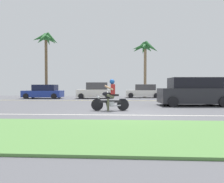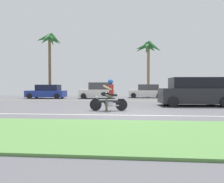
# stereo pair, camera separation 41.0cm
# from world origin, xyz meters

# --- Properties ---
(ground) EXTENTS (56.00, 30.00, 0.04)m
(ground) POSITION_xyz_m (0.00, 3.00, -0.02)
(ground) COLOR #545459
(grass_median) EXTENTS (56.00, 3.80, 0.06)m
(grass_median) POSITION_xyz_m (0.00, -4.10, 0.03)
(grass_median) COLOR #548442
(grass_median) RESTS_ON ground
(lane_line_near) EXTENTS (50.40, 0.12, 0.01)m
(lane_line_near) POSITION_xyz_m (0.00, -0.55, 0.00)
(lane_line_near) COLOR silver
(lane_line_near) RESTS_ON ground
(lane_line_far) EXTENTS (50.40, 0.12, 0.01)m
(lane_line_far) POSITION_xyz_m (0.00, 8.77, 0.00)
(lane_line_far) COLOR yellow
(lane_line_far) RESTS_ON ground
(motorcyclist) EXTENTS (1.97, 0.64, 1.65)m
(motorcyclist) POSITION_xyz_m (-1.00, 1.10, 0.70)
(motorcyclist) COLOR black
(motorcyclist) RESTS_ON ground
(suv_nearby) EXTENTS (4.57, 2.31, 1.84)m
(suv_nearby) POSITION_xyz_m (4.27, 4.23, 0.90)
(suv_nearby) COLOR #232328
(suv_nearby) RESTS_ON ground
(parked_car_0) EXTENTS (4.09, 1.82, 1.46)m
(parked_car_0) POSITION_xyz_m (-8.72, 11.52, 0.68)
(parked_car_0) COLOR navy
(parked_car_0) RESTS_ON ground
(parked_car_1) EXTENTS (3.92, 2.14, 1.68)m
(parked_car_1) POSITION_xyz_m (-3.28, 12.03, 0.78)
(parked_car_1) COLOR white
(parked_car_1) RESTS_ON ground
(parked_car_2) EXTENTS (3.90, 1.93, 1.50)m
(parked_car_2) POSITION_xyz_m (1.97, 13.77, 0.70)
(parked_car_2) COLOR white
(parked_car_2) RESTS_ON ground
(palm_tree_0) EXTENTS (3.16, 3.23, 7.77)m
(palm_tree_0) POSITION_xyz_m (-9.59, 14.60, 6.55)
(palm_tree_0) COLOR brown
(palm_tree_0) RESTS_ON ground
(palm_tree_1) EXTENTS (3.39, 3.39, 6.83)m
(palm_tree_1) POSITION_xyz_m (2.33, 15.84, 5.74)
(palm_tree_1) COLOR #846B4C
(palm_tree_1) RESTS_ON ground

